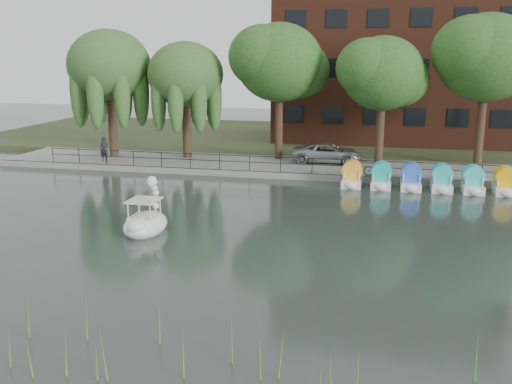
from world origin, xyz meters
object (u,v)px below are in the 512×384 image
(minivan, at_px, (328,151))
(bicycle, at_px, (378,168))
(pedestrian, at_px, (104,148))
(swan_boat, at_px, (146,220))

(minivan, relative_size, bicycle, 3.20)
(pedestrian, distance_m, swan_boat, 15.77)
(minivan, height_order, bicycle, minivan)
(swan_boat, bearing_deg, pedestrian, 123.76)
(swan_boat, bearing_deg, minivan, 68.74)
(bicycle, xyz_separation_m, pedestrian, (-18.53, 0.60, 0.49))
(bicycle, distance_m, swan_boat, 15.92)
(minivan, relative_size, pedestrian, 2.78)
(minivan, distance_m, swan_boat, 17.44)
(minivan, distance_m, pedestrian, 15.40)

